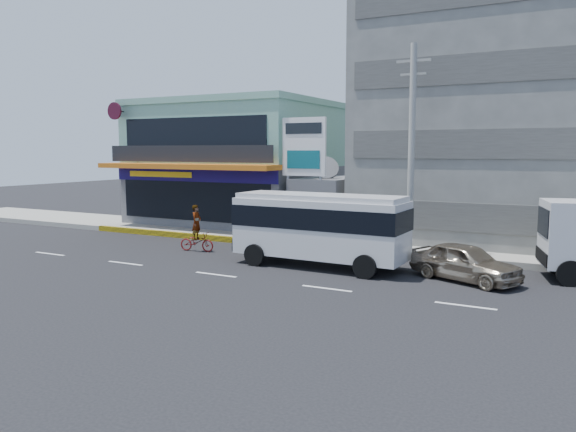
% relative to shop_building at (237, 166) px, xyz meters
% --- Properties ---
extents(ground, '(120.00, 120.00, 0.00)m').
position_rel_shop_building_xyz_m(ground, '(8.00, -13.95, -4.00)').
color(ground, black).
rests_on(ground, ground).
extents(sidewalk, '(70.00, 5.00, 0.30)m').
position_rel_shop_building_xyz_m(sidewalk, '(13.00, -4.45, -3.85)').
color(sidewalk, gray).
rests_on(sidewalk, ground).
extents(shop_building, '(12.40, 11.70, 8.00)m').
position_rel_shop_building_xyz_m(shop_building, '(0.00, 0.00, 0.00)').
color(shop_building, '#4A4B4F').
rests_on(shop_building, ground).
extents(concrete_building, '(16.00, 12.00, 14.00)m').
position_rel_shop_building_xyz_m(concrete_building, '(18.00, 1.05, 3.00)').
color(concrete_building, gray).
rests_on(concrete_building, ground).
extents(gap_structure, '(3.00, 6.00, 3.50)m').
position_rel_shop_building_xyz_m(gap_structure, '(8.00, -1.95, -2.25)').
color(gap_structure, '#4A4B4F').
rests_on(gap_structure, ground).
extents(satellite_dish, '(1.50, 1.50, 0.15)m').
position_rel_shop_building_xyz_m(satellite_dish, '(8.00, -2.95, -0.42)').
color(satellite_dish, slate).
rests_on(satellite_dish, gap_structure).
extents(billboard, '(2.60, 0.18, 6.90)m').
position_rel_shop_building_xyz_m(billboard, '(7.50, -4.75, 0.93)').
color(billboard, gray).
rests_on(billboard, ground).
extents(utility_pole_near, '(1.60, 0.30, 10.00)m').
position_rel_shop_building_xyz_m(utility_pole_near, '(14.00, -6.55, 1.15)').
color(utility_pole_near, '#999993').
rests_on(utility_pole_near, ground).
extents(minibus, '(7.69, 2.81, 3.20)m').
position_rel_shop_building_xyz_m(minibus, '(11.11, -10.49, -2.09)').
color(minibus, silver).
rests_on(minibus, ground).
extents(sedan, '(4.77, 3.39, 1.51)m').
position_rel_shop_building_xyz_m(sedan, '(17.29, -10.27, -3.24)').
color(sedan, tan).
rests_on(sedan, ground).
extents(motorcycle_rider, '(1.92, 0.92, 2.37)m').
position_rel_shop_building_xyz_m(motorcycle_rider, '(4.00, -9.93, -3.22)').
color(motorcycle_rider, '#610E0D').
rests_on(motorcycle_rider, ground).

